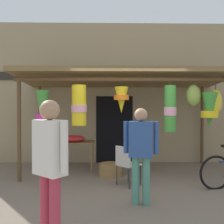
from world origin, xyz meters
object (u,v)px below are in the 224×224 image
(wicker_basket_by_table, at_px, (111,170))
(vendor_in_orange, at_px, (141,148))
(customer_foreground, at_px, (50,160))
(flower_heap_on_table, at_px, (74,138))
(folding_chair, at_px, (126,162))
(display_table, at_px, (73,145))

(wicker_basket_by_table, distance_m, vendor_in_orange, 2.04)
(wicker_basket_by_table, height_order, customer_foreground, customer_foreground)
(flower_heap_on_table, distance_m, customer_foreground, 3.61)
(folding_chair, bearing_deg, customer_foreground, -115.15)
(display_table, height_order, folding_chair, folding_chair)
(display_table, bearing_deg, wicker_basket_by_table, -29.95)
(wicker_basket_by_table, relative_size, customer_foreground, 0.32)
(vendor_in_orange, height_order, customer_foreground, customer_foreground)
(vendor_in_orange, relative_size, customer_foreground, 0.94)
(flower_heap_on_table, height_order, vendor_in_orange, vendor_in_orange)
(folding_chair, bearing_deg, display_table, 134.34)
(display_table, xyz_separation_m, folding_chair, (1.32, -1.35, -0.16))
(display_table, distance_m, vendor_in_orange, 2.82)
(flower_heap_on_table, height_order, customer_foreground, customer_foreground)
(display_table, relative_size, folding_chair, 1.35)
(folding_chair, distance_m, vendor_in_orange, 1.14)
(display_table, distance_m, wicker_basket_by_table, 1.26)
(display_table, bearing_deg, flower_heap_on_table, -54.47)
(flower_heap_on_table, relative_size, vendor_in_orange, 0.39)
(flower_heap_on_table, xyz_separation_m, wicker_basket_by_table, (0.97, -0.53, -0.70))
(folding_chair, bearing_deg, flower_heap_on_table, 134.60)
(wicker_basket_by_table, bearing_deg, display_table, 150.05)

